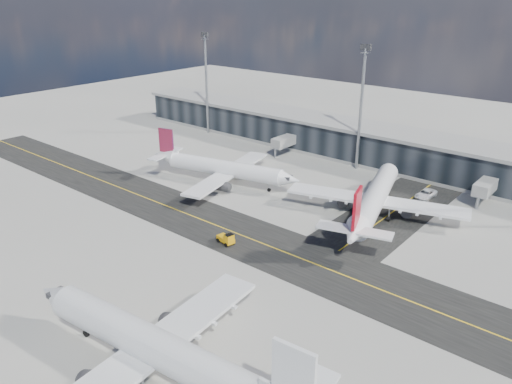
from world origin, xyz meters
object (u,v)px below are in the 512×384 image
at_px(airliner_af, 223,168).
at_px(airliner_redtail, 374,199).
at_px(airliner_near, 159,349).
at_px(service_van, 426,194).
at_px(baggage_tug, 227,239).

distance_m(airliner_af, airliner_redtail, 34.55).
bearing_deg(airliner_near, airliner_af, 31.12).
bearing_deg(airliner_near, service_van, -7.38).
xyz_separation_m(airliner_af, airliner_redtail, (34.20, 4.84, 0.37)).
distance_m(airliner_redtail, baggage_tug, 29.06).
relative_size(baggage_tug, service_van, 0.59).
height_order(airliner_af, service_van, airliner_af).
relative_size(airliner_af, baggage_tug, 10.15).
height_order(airliner_redtail, baggage_tug, airliner_redtail).
distance_m(airliner_af, baggage_tug, 28.76).
bearing_deg(service_van, airliner_redtail, -100.83).
height_order(airliner_af, baggage_tug, airliner_af).
relative_size(airliner_af, service_van, 5.97).
relative_size(airliner_redtail, baggage_tug, 11.13).
bearing_deg(airliner_redtail, service_van, 60.00).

